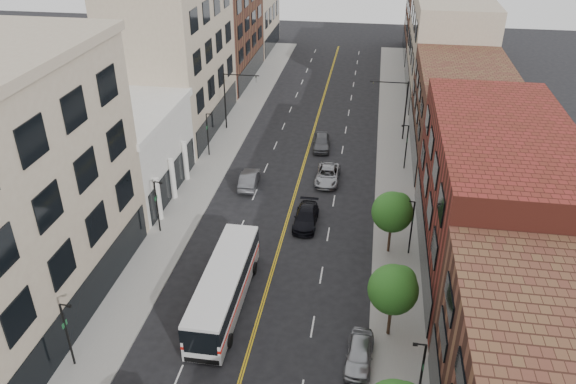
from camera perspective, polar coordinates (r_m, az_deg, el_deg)
The scene contains 26 objects.
sidewalk_left at distance 60.57m, azimuth -8.38°, elevation 1.62°, with size 4.00×110.00×0.15m, color gray.
sidewalk_right at distance 58.24m, azimuth 10.82°, elevation 0.19°, with size 4.00×110.00×0.15m, color gray.
bldg_l_tanoffice at distance 42.14m, azimuth -27.03°, elevation -0.89°, with size 10.00×22.00×18.00m, color tan.
bldg_l_white at distance 57.96m, azimuth -16.43°, elevation 3.68°, with size 10.00×14.00×8.00m, color silver.
bldg_l_far_a at distance 70.94m, azimuth -11.47°, elevation 13.31°, with size 10.00×20.00×18.00m, color tan.
bldg_l_far_b at distance 89.73m, azimuth -7.08°, elevation 15.99°, with size 10.00×20.00×15.00m, color brown.
bldg_r_mid at distance 46.76m, azimuth 20.20°, elevation -0.63°, with size 10.00×22.00×12.00m, color #5E2218.
bldg_r_far_a at distance 65.98m, azimuth 17.25°, elevation 7.67°, with size 10.00×20.00×10.00m, color brown.
bldg_r_far_b at distance 85.26m, azimuth 15.89°, elevation 14.07°, with size 10.00×22.00×14.00m, color tan.
bldg_r_far_c at distance 104.95m, azimuth 14.79°, elevation 16.11°, with size 10.00×18.00×11.00m, color brown.
tree_r_2 at distance 38.49m, azimuth 10.76°, elevation -9.55°, with size 3.40×3.40×5.59m.
tree_r_3 at distance 46.72m, azimuth 10.66°, elevation -1.88°, with size 3.40×3.40×5.59m.
lamp_l_1 at distance 39.03m, azimuth -21.52°, elevation -13.02°, with size 0.81×0.55×5.05m.
lamp_l_2 at distance 50.47m, azimuth -13.14°, elevation -1.17°, with size 0.81×0.55×5.05m.
lamp_l_3 at distance 63.91m, azimuth -8.13°, elevation 6.05°, with size 0.81×0.55×5.05m.
lamp_r_1 at distance 34.92m, azimuth 13.35°, elevation -17.43°, with size 0.81×0.55×5.05m.
lamp_r_2 at distance 47.37m, azimuth 12.42°, elevation -3.26°, with size 0.81×0.55×5.05m.
lamp_r_3 at distance 61.49m, azimuth 11.91°, elevation 4.73°, with size 0.81×0.55×5.05m.
signal_mast_left at distance 70.28m, azimuth -5.87°, elevation 9.85°, with size 4.49×0.18×7.20m.
signal_mast_right at distance 68.23m, azimuth 11.30°, elevation 8.82°, with size 4.49×0.18×7.20m.
city_bus at distance 41.96m, azimuth -6.50°, elevation -9.38°, with size 3.00×12.35×3.17m.
car_parked_far at distance 38.48m, azimuth 7.25°, elevation -15.99°, with size 1.76×4.38×1.49m, color #9B9DA2.
car_lane_behind at distance 57.92m, azimuth -3.97°, elevation 1.32°, with size 1.67×4.79×1.58m, color #47484C.
car_lane_a at distance 51.49m, azimuth 1.84°, elevation -2.57°, with size 2.07×5.10×1.48m, color black.
car_lane_b at distance 58.90m, azimuth 4.04°, elevation 1.75°, with size 2.41×5.22×1.45m, color #9B9CA2.
car_lane_c at distance 66.17m, azimuth 3.43°, elevation 5.10°, with size 1.93×4.79×1.63m, color #535459.
Camera 1 is at (6.93, -16.02, 28.00)m, focal length 35.00 mm.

